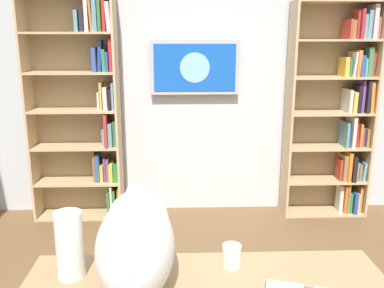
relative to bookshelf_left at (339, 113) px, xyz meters
name	(u,v)px	position (x,y,z in m)	size (l,w,h in m)	color
wall_back	(202,76)	(1.30, -0.17, 0.34)	(4.52, 0.06, 2.70)	silver
bookshelf_left	(339,113)	(0.00, 0.00, 0.00)	(0.80, 0.28, 2.03)	tan
bookshelf_right	(85,107)	(2.41, 0.00, 0.07)	(0.83, 0.28, 2.10)	tan
wall_mounted_tv	(195,67)	(1.38, -0.09, 0.43)	(0.83, 0.07, 0.50)	#B7B7BC
cat	(136,239)	(1.70, 2.40, -0.05)	(0.31, 0.63, 0.38)	white
paper_towel_roll	(70,245)	(1.98, 2.33, -0.11)	(0.11, 0.11, 0.28)	white
coffee_mug	(232,256)	(1.32, 2.28, -0.20)	(0.08, 0.08, 0.10)	white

